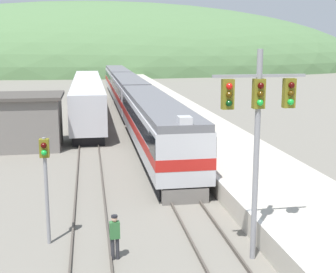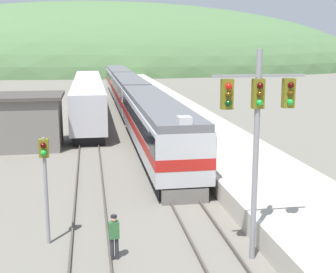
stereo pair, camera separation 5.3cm
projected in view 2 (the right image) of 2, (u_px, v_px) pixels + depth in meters
name	position (u px, v px, depth m)	size (l,w,h in m)	color
track_main	(117.00, 90.00, 77.87)	(1.52, 180.00, 0.16)	#4C443D
track_siding	(89.00, 90.00, 77.12)	(1.52, 180.00, 0.16)	#4C443D
platform	(162.00, 101.00, 59.19)	(5.78, 140.00, 1.03)	#BCB5A5
distant_hills	(104.00, 70.00, 136.94)	(161.85, 72.83, 38.75)	#517547
station_shed	(8.00, 121.00, 34.81)	(8.21, 5.31, 4.03)	slate
express_train_lead_car	(155.00, 125.00, 32.72)	(3.01, 21.77, 4.30)	black
carriage_second	(129.00, 93.00, 53.65)	(3.00, 19.29, 3.94)	black
carriage_third	(118.00, 80.00, 73.15)	(3.00, 19.29, 3.94)	black
siding_train	(88.00, 98.00, 49.91)	(2.90, 31.48, 3.97)	black
signal_mast_main	(257.00, 119.00, 16.12)	(3.30, 0.42, 7.57)	gray
signal_post_siding	(45.00, 169.00, 17.82)	(0.36, 0.42, 4.26)	gray
track_worker	(114.00, 235.00, 16.89)	(0.38, 0.26, 1.69)	#2D2D33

